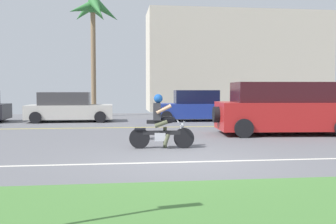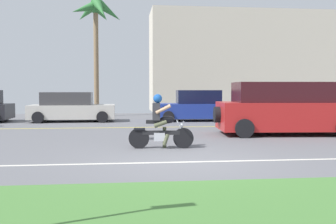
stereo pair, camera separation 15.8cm
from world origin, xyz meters
The scene contains 10 objects.
ground centered at (0.00, 3.00, -0.02)m, with size 56.00×30.00×0.04m, color slate.
grass_median centered at (0.00, -4.10, 0.03)m, with size 56.00×3.80×0.06m, color #477A38.
lane_line_near centered at (0.00, -0.18, 0.00)m, with size 50.40×0.12×0.01m, color silver.
lane_line_far centered at (0.00, 7.91, 0.00)m, with size 50.40×0.12×0.01m, color yellow.
motorcyclist centered at (-0.38, 1.92, 0.63)m, with size 1.78×0.58×1.49m.
suv_nearby centered at (4.34, 4.76, 0.91)m, with size 5.01×2.50×1.87m.
parked_car_1 centered at (-4.04, 11.39, 0.69)m, with size 4.23×2.04×1.48m.
parked_car_2 centered at (2.25, 11.11, 0.73)m, with size 3.85×2.01×1.58m.
palm_tree_0 centered at (-3.00, 15.31, 5.95)m, with size 3.22×3.32×7.10m.
building_far centered at (7.62, 21.00, 3.76)m, with size 13.95×4.00×7.52m, color beige.
Camera 1 is at (-1.51, -8.66, 1.61)m, focal length 41.83 mm.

